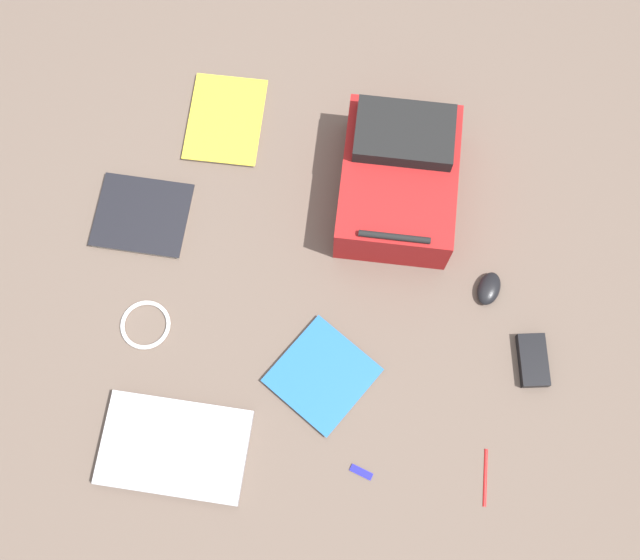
# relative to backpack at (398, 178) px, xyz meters

# --- Properties ---
(ground_plane) EXTENTS (3.95, 3.95, 0.00)m
(ground_plane) POSITION_rel_backpack_xyz_m (0.17, 0.32, -0.09)
(ground_plane) COLOR brown
(backpack) EXTENTS (0.30, 0.41, 0.20)m
(backpack) POSITION_rel_backpack_xyz_m (0.00, 0.00, 0.00)
(backpack) COLOR maroon
(backpack) RESTS_ON ground_plane
(laptop) EXTENTS (0.36, 0.24, 0.03)m
(laptop) POSITION_rel_backpack_xyz_m (0.47, 0.76, -0.07)
(laptop) COLOR #929296
(laptop) RESTS_ON ground_plane
(book_manual) EXTENTS (0.25, 0.22, 0.02)m
(book_manual) POSITION_rel_backpack_xyz_m (0.67, 0.17, -0.08)
(book_manual) COLOR silver
(book_manual) RESTS_ON ground_plane
(book_red) EXTENTS (0.31, 0.31, 0.02)m
(book_red) POSITION_rel_backpack_xyz_m (0.13, 0.53, -0.08)
(book_red) COLOR silver
(book_red) RESTS_ON ground_plane
(book_comic) EXTENTS (0.21, 0.27, 0.01)m
(book_comic) POSITION_rel_backpack_xyz_m (0.50, -0.15, -0.08)
(book_comic) COLOR silver
(book_comic) RESTS_ON ground_plane
(computer_mouse) EXTENTS (0.08, 0.10, 0.03)m
(computer_mouse) POSITION_rel_backpack_xyz_m (-0.27, 0.25, -0.07)
(computer_mouse) COLOR black
(computer_mouse) RESTS_ON ground_plane
(cable_coil) EXTENTS (0.13, 0.13, 0.01)m
(cable_coil) POSITION_rel_backpack_xyz_m (0.60, 0.46, -0.08)
(cable_coil) COLOR silver
(cable_coil) RESTS_ON ground_plane
(power_brick) EXTENTS (0.09, 0.15, 0.03)m
(power_brick) POSITION_rel_backpack_xyz_m (-0.40, 0.43, -0.07)
(power_brick) COLOR black
(power_brick) RESTS_ON ground_plane
(pen_black) EXTENTS (0.01, 0.14, 0.01)m
(pen_black) POSITION_rel_backpack_xyz_m (-0.30, 0.73, -0.08)
(pen_black) COLOR red
(pen_black) RESTS_ON ground_plane
(usb_stick) EXTENTS (0.06, 0.03, 0.01)m
(usb_stick) POSITION_rel_backpack_xyz_m (0.00, 0.76, -0.08)
(usb_stick) COLOR #191999
(usb_stick) RESTS_ON ground_plane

